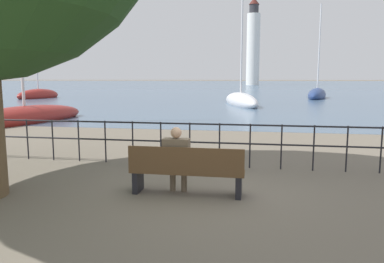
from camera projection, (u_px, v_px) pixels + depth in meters
ground_plane at (187, 194)px, 6.83m from camera, size 1000.00×1000.00×0.00m
harbor_water at (256, 83)px, 161.25m from camera, size 600.00×300.00×0.01m
park_bench at (187, 171)px, 6.71m from camera, size 2.07×0.45×0.90m
seated_person_left at (177, 157)px, 6.78m from camera, size 0.48×0.35×1.23m
promenade_railing at (205, 138)px, 8.90m from camera, size 15.07×0.04×1.05m
sailboat_1 at (38, 95)px, 39.46m from camera, size 2.74×5.84×11.07m
sailboat_2 at (25, 117)px, 17.81m from camera, size 3.29×7.87×10.45m
sailboat_3 at (317, 95)px, 39.44m from camera, size 3.39×7.74×10.12m
sailboat_4 at (241, 101)px, 29.66m from camera, size 3.89×8.62×11.24m
harbor_lighthouse at (253, 45)px, 115.46m from camera, size 4.03×4.03×26.43m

